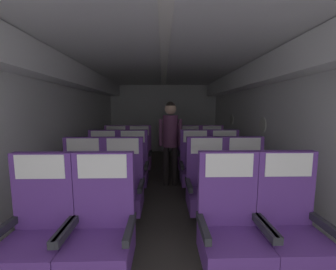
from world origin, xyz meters
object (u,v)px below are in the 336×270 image
seat_b_right_aisle (246,187)px  seat_a_left_window (38,233)px  seat_b_right_window (207,188)px  flight_attendant (170,135)px  seat_c_left_window (103,168)px  seat_c_right_window (195,168)px  seat_d_right_window (189,155)px  seat_a_left_aisle (102,232)px  seat_c_left_aisle (133,168)px  seat_b_left_aisle (123,188)px  seat_d_right_aisle (212,155)px  seat_a_right_aisle (291,229)px  seat_b_left_window (82,189)px  seat_c_right_aisle (225,167)px  seat_a_right_window (230,229)px  seat_d_left_window (116,156)px  seat_d_left_aisle (139,155)px

seat_b_right_aisle → seat_a_left_window: bearing=-155.3°
seat_b_right_window → flight_attendant: size_ratio=0.69×
seat_a_left_window → seat_c_left_window: bearing=90.2°
seat_c_right_window → seat_d_right_window: (0.02, 0.94, 0.00)m
seat_a_left_aisle → seat_c_left_aisle: bearing=90.4°
seat_b_left_aisle → flight_attendant: bearing=64.1°
seat_d_right_aisle → seat_d_right_window: same height
seat_a_left_aisle → seat_c_left_aisle: (-0.01, 1.86, 0.00)m
seat_a_right_aisle → seat_c_left_window: (-2.07, 1.85, 0.00)m
seat_b_left_window → seat_c_right_aisle: (2.06, 0.91, 0.00)m
seat_a_right_window → seat_b_right_aisle: 1.06m
seat_a_left_window → seat_c_right_aisle: size_ratio=1.00×
seat_a_left_window → seat_a_right_window: 1.56m
seat_c_left_aisle → seat_c_right_aisle: size_ratio=1.00×
seat_c_left_window → seat_c_right_aisle: same height
seat_d_right_aisle → seat_b_left_window: bearing=-138.0°
seat_c_left_window → flight_attendant: 1.33m
seat_d_left_window → flight_attendant: (1.14, -0.53, 0.51)m
seat_b_left_aisle → seat_a_right_aisle: bearing=-30.8°
seat_d_right_window → seat_a_left_aisle: bearing=-110.9°
seat_b_right_window → seat_d_left_window: size_ratio=1.00×
seat_b_right_window → seat_a_left_window: bearing=-148.8°
seat_a_right_window → seat_b_right_aisle: size_ratio=1.00×
seat_c_right_aisle → seat_d_right_window: size_ratio=1.00×
seat_d_right_aisle → seat_b_left_aisle: bearing=-130.0°
seat_c_left_window → seat_c_right_aisle: size_ratio=1.00×
seat_a_right_aisle → seat_c_right_aisle: (-0.00, 1.85, 0.00)m
seat_c_left_aisle → seat_c_right_window: bearing=0.2°
seat_c_right_aisle → seat_d_left_window: same height
seat_b_left_aisle → seat_b_right_window: bearing=0.0°
seat_c_left_window → flight_attendant: (1.15, 0.42, 0.51)m
seat_d_right_aisle → seat_a_right_aisle: bearing=-89.9°
seat_c_left_window → seat_d_right_aisle: bearing=24.7°
seat_b_left_window → seat_b_right_aisle: same height
seat_b_left_window → seat_d_left_aisle: same height
seat_a_left_aisle → seat_d_right_aisle: 3.21m
seat_d_left_window → seat_a_left_aisle: bearing=-79.9°
seat_c_right_window → seat_d_left_aisle: same height
seat_c_left_window → seat_d_left_window: size_ratio=1.00×
seat_c_left_aisle → seat_d_right_aisle: same height
seat_b_left_aisle → seat_c_left_aisle: (-0.00, 0.92, 0.00)m
seat_d_left_aisle → seat_b_right_window: bearing=-60.4°
seat_d_right_window → seat_c_left_aisle: bearing=-138.9°
seat_b_right_window → seat_d_right_aisle: same height
seat_a_right_window → seat_c_right_aisle: size_ratio=1.00×
seat_d_right_window → flight_attendant: (-0.43, -0.52, 0.51)m
seat_d_left_window → seat_b_left_window: bearing=-90.3°
seat_b_left_window → flight_attendant: flight_attendant is taller
seat_a_right_aisle → seat_d_left_aisle: 3.22m
seat_d_left_aisle → seat_c_left_window: bearing=-117.7°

